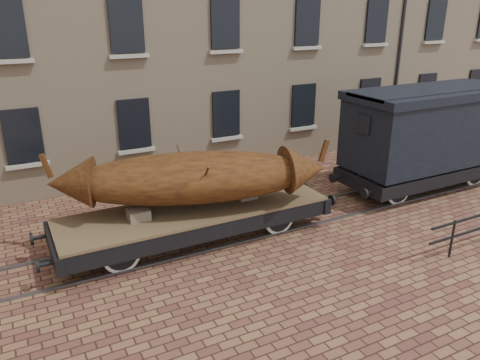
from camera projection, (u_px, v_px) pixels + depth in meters
name	position (u px, v px, depth m)	size (l,w,h in m)	color
ground	(270.00, 223.00, 13.71)	(90.00, 90.00, 0.00)	#552F27
rail_track	(270.00, 222.00, 13.70)	(30.00, 1.52, 0.06)	#59595E
flatcar_wagon	(195.00, 214.00, 12.43)	(8.06, 2.19, 1.22)	brown
iron_boat	(193.00, 177.00, 12.04)	(7.19, 3.76, 1.71)	brown
goods_van	(429.00, 127.00, 15.62)	(6.71, 2.45, 3.47)	black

